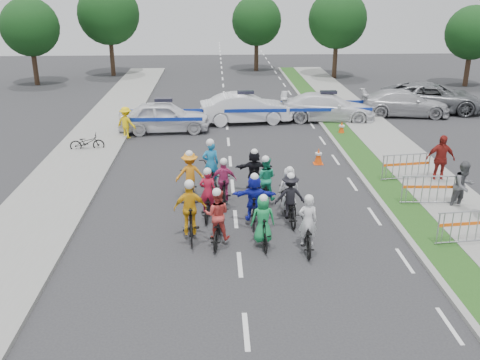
{
  "coord_description": "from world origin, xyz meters",
  "views": [
    {
      "loc": [
        -0.6,
        -12.92,
        7.29
      ],
      "look_at": [
        0.18,
        3.71,
        1.1
      ],
      "focal_mm": 40.0,
      "sensor_mm": 36.0,
      "label": 1
    }
  ],
  "objects_px": {
    "rider_1": "(263,226)",
    "rider_2": "(217,223)",
    "rider_8": "(265,186)",
    "rider_12": "(211,173)",
    "tree_0": "(30,27)",
    "rider_6": "(208,201)",
    "rider_4": "(290,203)",
    "police_car_1": "(245,108)",
    "spectator_2": "(440,159)",
    "rider_9": "(224,187)",
    "cone_1": "(342,128)",
    "marshal_hiviz": "(126,123)",
    "tree_3": "(109,14)",
    "cone_0": "(318,156)",
    "rider_3": "(190,216)",
    "civilian_suv": "(432,97)",
    "rider_11": "(254,174)",
    "tree_2": "(473,33)",
    "parked_bike": "(87,142)",
    "tree_1": "(337,19)",
    "spectator_1": "(463,186)",
    "barrier_2": "(406,168)",
    "rider_0": "(307,232)",
    "rider_5": "(254,202)",
    "rider_10": "(190,180)",
    "police_car_2": "(328,107)",
    "civilian_sedan": "(404,103)",
    "tree_4": "(257,21)",
    "barrier_1": "(430,191)",
    "barrier_0": "(468,228)"
  },
  "relations": [
    {
      "from": "rider_1",
      "to": "rider_3",
      "type": "bearing_deg",
      "value": -19.57
    },
    {
      "from": "rider_8",
      "to": "rider_12",
      "type": "distance_m",
      "value": 2.34
    },
    {
      "from": "rider_1",
      "to": "rider_2",
      "type": "xyz_separation_m",
      "value": [
        -1.32,
        0.24,
        0.01
      ]
    },
    {
      "from": "rider_12",
      "to": "parked_bike",
      "type": "height_order",
      "value": "rider_12"
    },
    {
      "from": "rider_3",
      "to": "rider_8",
      "type": "bearing_deg",
      "value": -137.12
    },
    {
      "from": "civilian_sedan",
      "to": "rider_5",
      "type": "bearing_deg",
      "value": 154.34
    },
    {
      "from": "cone_0",
      "to": "tree_0",
      "type": "xyz_separation_m",
      "value": [
        -17.74,
        19.51,
        3.85
      ]
    },
    {
      "from": "rider_2",
      "to": "rider_3",
      "type": "relative_size",
      "value": 0.94
    },
    {
      "from": "rider_9",
      "to": "marshal_hiviz",
      "type": "bearing_deg",
      "value": -63.85
    },
    {
      "from": "tree_0",
      "to": "tree_2",
      "type": "height_order",
      "value": "tree_0"
    },
    {
      "from": "rider_8",
      "to": "rider_3",
      "type": "bearing_deg",
      "value": 57.21
    },
    {
      "from": "rider_0",
      "to": "tree_2",
      "type": "bearing_deg",
      "value": -119.51
    },
    {
      "from": "civilian_suv",
      "to": "tree_1",
      "type": "xyz_separation_m",
      "value": [
        -3.31,
        11.99,
        3.7
      ]
    },
    {
      "from": "barrier_1",
      "to": "rider_2",
      "type": "bearing_deg",
      "value": -161.52
    },
    {
      "from": "barrier_2",
      "to": "spectator_1",
      "type": "bearing_deg",
      "value": -70.37
    },
    {
      "from": "spectator_2",
      "to": "tree_4",
      "type": "distance_m",
      "value": 28.57
    },
    {
      "from": "cone_0",
      "to": "rider_8",
      "type": "bearing_deg",
      "value": -122.36
    },
    {
      "from": "rider_1",
      "to": "spectator_2",
      "type": "height_order",
      "value": "spectator_2"
    },
    {
      "from": "police_car_1",
      "to": "civilian_suv",
      "type": "xyz_separation_m",
      "value": [
        11.27,
        2.3,
        0.03
      ]
    },
    {
      "from": "spectator_2",
      "to": "tree_4",
      "type": "relative_size",
      "value": 0.3
    },
    {
      "from": "rider_11",
      "to": "tree_1",
      "type": "distance_m",
      "value": 26.3
    },
    {
      "from": "spectator_1",
      "to": "barrier_2",
      "type": "bearing_deg",
      "value": 90.1
    },
    {
      "from": "spectator_2",
      "to": "cone_1",
      "type": "height_order",
      "value": "spectator_2"
    },
    {
      "from": "rider_8",
      "to": "barrier_1",
      "type": "relative_size",
      "value": 0.91
    },
    {
      "from": "barrier_1",
      "to": "barrier_0",
      "type": "bearing_deg",
      "value": -90.0
    },
    {
      "from": "civilian_suv",
      "to": "tree_3",
      "type": "height_order",
      "value": "tree_3"
    },
    {
      "from": "rider_0",
      "to": "rider_5",
      "type": "bearing_deg",
      "value": -49.89
    },
    {
      "from": "rider_6",
      "to": "tree_3",
      "type": "height_order",
      "value": "tree_3"
    },
    {
      "from": "spectator_2",
      "to": "rider_10",
      "type": "bearing_deg",
      "value": -170.5
    },
    {
      "from": "rider_9",
      "to": "spectator_1",
      "type": "xyz_separation_m",
      "value": [
        8.04,
        -0.8,
        0.18
      ]
    },
    {
      "from": "police_car_1",
      "to": "tree_3",
      "type": "distance_m",
      "value": 19.56
    },
    {
      "from": "tree_3",
      "to": "cone_0",
      "type": "bearing_deg",
      "value": -61.55
    },
    {
      "from": "rider_4",
      "to": "tree_3",
      "type": "bearing_deg",
      "value": -74.56
    },
    {
      "from": "rider_4",
      "to": "barrier_0",
      "type": "xyz_separation_m",
      "value": [
        4.99,
        -1.86,
        -0.12
      ]
    },
    {
      "from": "rider_6",
      "to": "rider_8",
      "type": "bearing_deg",
      "value": -145.33
    },
    {
      "from": "parked_bike",
      "to": "tree_1",
      "type": "relative_size",
      "value": 0.23
    },
    {
      "from": "rider_4",
      "to": "cone_1",
      "type": "height_order",
      "value": "rider_4"
    },
    {
      "from": "police_car_2",
      "to": "parked_bike",
      "type": "bearing_deg",
      "value": 121.83
    },
    {
      "from": "rider_6",
      "to": "tree_3",
      "type": "relative_size",
      "value": 0.24
    },
    {
      "from": "rider_10",
      "to": "rider_1",
      "type": "bearing_deg",
      "value": 111.55
    },
    {
      "from": "marshal_hiviz",
      "to": "tree_3",
      "type": "height_order",
      "value": "tree_3"
    },
    {
      "from": "tree_0",
      "to": "rider_6",
      "type": "bearing_deg",
      "value": -62.13
    },
    {
      "from": "rider_8",
      "to": "rider_11",
      "type": "distance_m",
      "value": 1.07
    },
    {
      "from": "rider_9",
      "to": "cone_1",
      "type": "xyz_separation_m",
      "value": [
        6.11,
        8.81,
        -0.33
      ]
    },
    {
      "from": "rider_0",
      "to": "rider_8",
      "type": "distance_m",
      "value": 3.63
    },
    {
      "from": "rider_4",
      "to": "police_car_1",
      "type": "relative_size",
      "value": 0.36
    },
    {
      "from": "police_car_1",
      "to": "cone_0",
      "type": "bearing_deg",
      "value": -165.63
    },
    {
      "from": "rider_11",
      "to": "barrier_1",
      "type": "bearing_deg",
      "value": 165.93
    },
    {
      "from": "tree_0",
      "to": "tree_2",
      "type": "bearing_deg",
      "value": -3.58
    },
    {
      "from": "police_car_2",
      "to": "parked_bike",
      "type": "relative_size",
      "value": 3.39
    }
  ]
}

